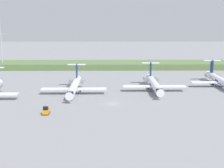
{
  "coord_description": "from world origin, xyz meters",
  "views": [
    {
      "loc": [
        -1.36,
        -100.39,
        26.21
      ],
      "look_at": [
        0.0,
        16.38,
        3.0
      ],
      "focal_mm": 53.12,
      "sensor_mm": 36.0,
      "label": 1
    }
  ],
  "objects_px": {
    "regional_jet_third": "(74,86)",
    "antenna_mast": "(1,47)",
    "baggage_tug": "(46,111)",
    "regional_jet_fifth": "(219,80)",
    "regional_jet_fourth": "(154,84)"
  },
  "relations": [
    {
      "from": "regional_jet_fifth",
      "to": "antenna_mast",
      "type": "xyz_separation_m",
      "value": [
        -98.96,
        45.07,
        9.03
      ]
    },
    {
      "from": "regional_jet_fifth",
      "to": "antenna_mast",
      "type": "distance_m",
      "value": 109.11
    },
    {
      "from": "baggage_tug",
      "to": "regional_jet_fifth",
      "type": "bearing_deg",
      "value": 32.04
    },
    {
      "from": "baggage_tug",
      "to": "regional_jet_third",
      "type": "bearing_deg",
      "value": 78.88
    },
    {
      "from": "regional_jet_third",
      "to": "baggage_tug",
      "type": "relative_size",
      "value": 9.69
    },
    {
      "from": "regional_jet_third",
      "to": "regional_jet_fourth",
      "type": "bearing_deg",
      "value": 8.24
    },
    {
      "from": "regional_jet_fourth",
      "to": "regional_jet_fifth",
      "type": "xyz_separation_m",
      "value": [
        26.82,
        7.49,
        0.0
      ]
    },
    {
      "from": "regional_jet_third",
      "to": "antenna_mast",
      "type": "relative_size",
      "value": 1.1
    },
    {
      "from": "regional_jet_fifth",
      "to": "baggage_tug",
      "type": "bearing_deg",
      "value": -147.96
    },
    {
      "from": "antenna_mast",
      "to": "baggage_tug",
      "type": "distance_m",
      "value": 92.1
    },
    {
      "from": "regional_jet_fifth",
      "to": "antenna_mast",
      "type": "relative_size",
      "value": 1.1
    },
    {
      "from": "antenna_mast",
      "to": "regional_jet_fifth",
      "type": "bearing_deg",
      "value": -24.48
    },
    {
      "from": "regional_jet_fourth",
      "to": "antenna_mast",
      "type": "xyz_separation_m",
      "value": [
        -72.14,
        52.56,
        9.03
      ]
    },
    {
      "from": "regional_jet_third",
      "to": "regional_jet_fifth",
      "type": "xyz_separation_m",
      "value": [
        55.8,
        11.69,
        0.0
      ]
    },
    {
      "from": "antenna_mast",
      "to": "regional_jet_third",
      "type": "bearing_deg",
      "value": -52.74
    }
  ]
}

